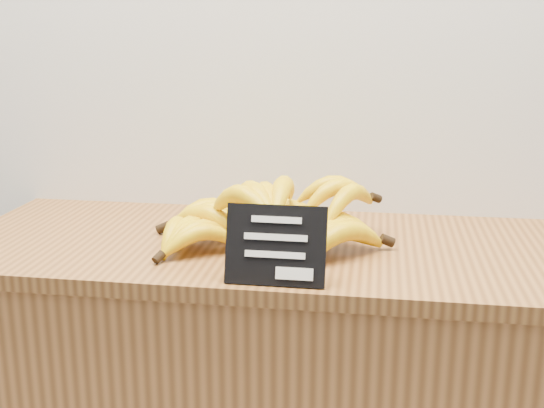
# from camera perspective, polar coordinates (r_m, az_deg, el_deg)

# --- Properties ---
(counter_top) EXTENTS (1.30, 0.54, 0.03)m
(counter_top) POSITION_cam_1_polar(r_m,az_deg,el_deg) (1.38, 0.33, -3.69)
(counter_top) COLOR brown
(counter_top) RESTS_ON counter
(chalkboard_sign) EXTENTS (0.17, 0.05, 0.13)m
(chalkboard_sign) POSITION_cam_1_polar(r_m,az_deg,el_deg) (1.14, 0.30, -3.49)
(chalkboard_sign) COLOR black
(chalkboard_sign) RESTS_ON counter_top
(banana_pile) EXTENTS (0.49, 0.36, 0.13)m
(banana_pile) POSITION_cam_1_polar(r_m,az_deg,el_deg) (1.35, 0.01, -1.15)
(banana_pile) COLOR yellow
(banana_pile) RESTS_ON counter_top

